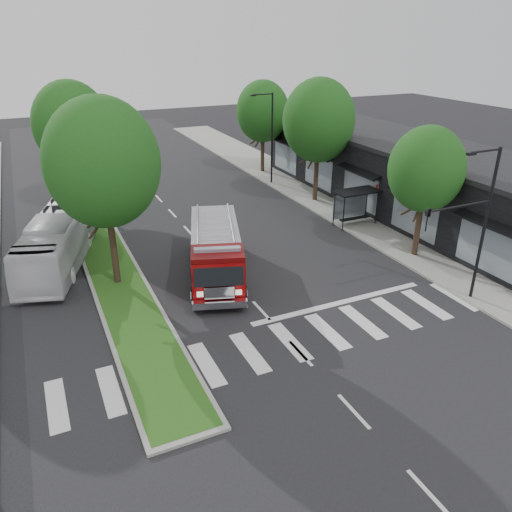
{
  "coord_description": "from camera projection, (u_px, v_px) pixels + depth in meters",
  "views": [
    {
      "loc": [
        -9.36,
        -19.58,
        12.96
      ],
      "look_at": [
        0.89,
        2.56,
        1.8
      ],
      "focal_mm": 35.0,
      "sensor_mm": 36.0,
      "label": 1
    }
  ],
  "objects": [
    {
      "name": "ground",
      "position": [
        261.0,
        311.0,
        25.12
      ],
      "size": [
        140.0,
        140.0,
        0.0
      ],
      "primitive_type": "plane",
      "color": "black",
      "rests_on": "ground"
    },
    {
      "name": "sidewalk_right",
      "position": [
        353.0,
        213.0,
        38.12
      ],
      "size": [
        5.0,
        80.0,
        0.15
      ],
      "primitive_type": "cube",
      "color": "gray",
      "rests_on": "ground"
    },
    {
      "name": "median",
      "position": [
        88.0,
        216.0,
        37.66
      ],
      "size": [
        3.0,
        50.0,
        0.15
      ],
      "color": "gray",
      "rests_on": "ground"
    },
    {
      "name": "storefront_row",
      "position": [
        403.0,
        176.0,
        38.83
      ],
      "size": [
        8.0,
        30.0,
        5.0
      ],
      "primitive_type": "cube",
      "color": "black",
      "rests_on": "ground"
    },
    {
      "name": "bus_shelter",
      "position": [
        355.0,
        198.0,
        35.28
      ],
      "size": [
        3.2,
        1.6,
        2.61
      ],
      "color": "black",
      "rests_on": "ground"
    },
    {
      "name": "tree_right_near",
      "position": [
        426.0,
        170.0,
        28.88
      ],
      "size": [
        4.4,
        4.4,
        8.05
      ],
      "color": "black",
      "rests_on": "ground"
    },
    {
      "name": "tree_right_mid",
      "position": [
        319.0,
        121.0,
        38.37
      ],
      "size": [
        5.6,
        5.6,
        9.72
      ],
      "color": "black",
      "rests_on": "ground"
    },
    {
      "name": "tree_right_far",
      "position": [
        263.0,
        111.0,
        46.9
      ],
      "size": [
        5.0,
        5.0,
        8.73
      ],
      "color": "black",
      "rests_on": "ground"
    },
    {
      "name": "tree_median_near",
      "position": [
        103.0,
        163.0,
        24.95
      ],
      "size": [
        5.8,
        5.8,
        10.16
      ],
      "color": "black",
      "rests_on": "ground"
    },
    {
      "name": "tree_median_far",
      "position": [
        72.0,
        125.0,
        36.64
      ],
      "size": [
        5.6,
        5.6,
        9.72
      ],
      "color": "black",
      "rests_on": "ground"
    },
    {
      "name": "streetlight_right_near",
      "position": [
        473.0,
        218.0,
        23.96
      ],
      "size": [
        4.08,
        0.22,
        8.0
      ],
      "color": "black",
      "rests_on": "ground"
    },
    {
      "name": "streetlight_right_far",
      "position": [
        270.0,
        135.0,
        43.72
      ],
      "size": [
        2.11,
        0.2,
        8.0
      ],
      "color": "black",
      "rests_on": "ground"
    },
    {
      "name": "fire_engine",
      "position": [
        216.0,
        252.0,
        28.07
      ],
      "size": [
        5.39,
        9.41,
        3.13
      ],
      "rotation": [
        0.0,
        0.0,
        -0.32
      ],
      "color": "#540405",
      "rests_on": "ground"
    },
    {
      "name": "city_bus",
      "position": [
        59.0,
        239.0,
        29.71
      ],
      "size": [
        5.88,
        11.33,
        3.08
      ],
      "primitive_type": "imported",
      "rotation": [
        0.0,
        0.0,
        -0.31
      ],
      "color": "silver",
      "rests_on": "ground"
    }
  ]
}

